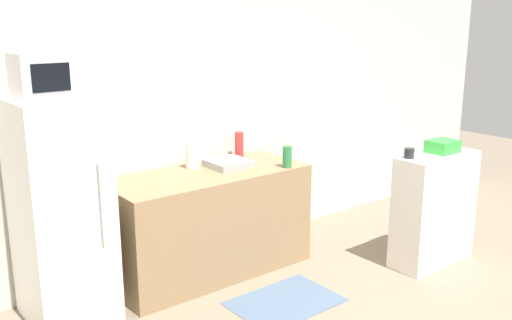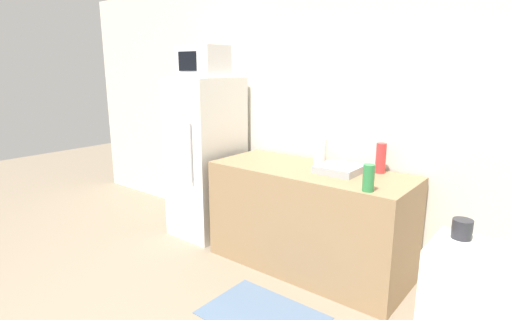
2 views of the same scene
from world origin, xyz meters
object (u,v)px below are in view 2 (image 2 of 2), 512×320
object	(u,v)px
bottle_short	(369,178)
paper_towel_roll	(320,152)
bottle_tall	(381,158)
refrigerator	(206,157)
jar	(462,229)
microwave	(203,61)

from	to	relation	value
bottle_short	paper_towel_roll	distance (m)	0.81
bottle_tall	paper_towel_roll	size ratio (longest dim) A/B	1.09
refrigerator	paper_towel_roll	distance (m)	1.25
bottle_tall	jar	distance (m)	1.51
bottle_tall	jar	size ratio (longest dim) A/B	2.84
bottle_short	paper_towel_roll	size ratio (longest dim) A/B	0.84
bottle_tall	bottle_short	distance (m)	0.54
microwave	bottle_tall	distance (m)	1.93
refrigerator	bottle_tall	distance (m)	1.78
jar	microwave	bearing A→B (deg)	159.14
refrigerator	jar	xyz separation A→B (m)	(2.61, -1.00, 0.23)
bottle_short	refrigerator	bearing A→B (deg)	171.51
bottle_short	jar	distance (m)	1.03
refrigerator	jar	size ratio (longest dim) A/B	18.89
microwave	bottle_tall	world-z (taller)	microwave
jar	bottle_tall	bearing A→B (deg)	124.69
bottle_short	jar	xyz separation A→B (m)	(0.73, -0.72, 0.06)
refrigerator	microwave	bearing A→B (deg)	-108.86
jar	paper_towel_roll	xyz separation A→B (m)	(-1.39, 1.20, -0.04)
refrigerator	bottle_short	size ratio (longest dim) A/B	8.61
microwave	bottle_short	world-z (taller)	microwave
microwave	refrigerator	bearing A→B (deg)	71.14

